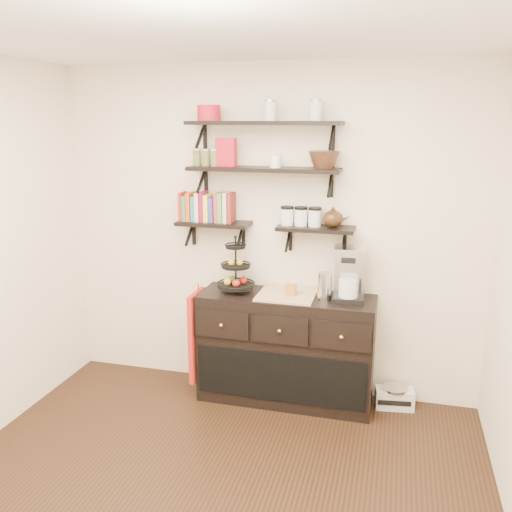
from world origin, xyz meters
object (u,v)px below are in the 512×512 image
object	(u,v)px
sideboard	(286,348)
coffee_maker	(349,275)
radio	(395,397)
fruit_stand	(236,273)

from	to	relation	value
sideboard	coffee_maker	bearing A→B (deg)	3.46
sideboard	coffee_maker	xyz separation A→B (m)	(0.48, 0.03, 0.65)
sideboard	coffee_maker	world-z (taller)	coffee_maker
coffee_maker	radio	xyz separation A→B (m)	(0.40, 0.05, -1.01)
sideboard	radio	xyz separation A→B (m)	(0.88, 0.08, -0.36)
sideboard	fruit_stand	bearing A→B (deg)	179.61
fruit_stand	sideboard	bearing A→B (deg)	-0.39
fruit_stand	coffee_maker	size ratio (longest dim) A/B	1.04
sideboard	fruit_stand	distance (m)	0.73
coffee_maker	sideboard	bearing A→B (deg)	179.22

